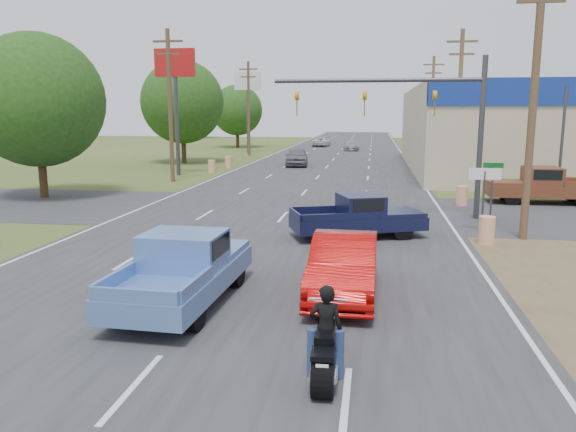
% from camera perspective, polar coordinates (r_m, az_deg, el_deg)
% --- Properties ---
extents(ground, '(200.00, 200.00, 0.00)m').
position_cam_1_polar(ground, '(10.31, -15.46, -16.50)').
color(ground, '#3F4D1E').
rests_on(ground, ground).
extents(main_road, '(15.00, 180.00, 0.02)m').
position_cam_1_polar(main_road, '(48.72, 3.96, 5.00)').
color(main_road, '#2D2D30').
rests_on(main_road, ground).
extents(cross_road, '(120.00, 10.00, 0.02)m').
position_cam_1_polar(cross_road, '(27.03, 0.12, 0.64)').
color(cross_road, '#2D2D30').
rests_on(cross_road, ground).
extents(utility_pole_1, '(2.00, 0.28, 10.00)m').
position_cam_1_polar(utility_pole_1, '(22.07, 23.71, 11.42)').
color(utility_pole_1, '#4C3823').
rests_on(utility_pole_1, ground).
extents(utility_pole_2, '(2.00, 0.28, 10.00)m').
position_cam_1_polar(utility_pole_2, '(39.75, 16.98, 11.01)').
color(utility_pole_2, '#4C3823').
rests_on(utility_pole_2, ground).
extents(utility_pole_3, '(2.00, 0.28, 10.00)m').
position_cam_1_polar(utility_pole_3, '(57.62, 14.41, 10.82)').
color(utility_pole_3, '#4C3823').
rests_on(utility_pole_3, ground).
extents(utility_pole_5, '(2.00, 0.28, 10.00)m').
position_cam_1_polar(utility_pole_5, '(38.76, -11.90, 11.27)').
color(utility_pole_5, '#4C3823').
rests_on(utility_pole_5, ground).
extents(utility_pole_6, '(2.00, 0.28, 10.00)m').
position_cam_1_polar(utility_pole_6, '(61.83, -4.01, 11.07)').
color(utility_pole_6, '#4C3823').
rests_on(utility_pole_6, ground).
extents(tree_0, '(7.14, 7.14, 8.84)m').
position_cam_1_polar(tree_0, '(33.55, -24.14, 10.66)').
color(tree_0, '#422D19').
rests_on(tree_0, ground).
extents(tree_1, '(7.56, 7.56, 9.36)m').
position_cam_1_polar(tree_1, '(53.29, -10.70, 11.30)').
color(tree_1, '#422D19').
rests_on(tree_1, ground).
extents(tree_2, '(6.72, 6.72, 8.32)m').
position_cam_1_polar(tree_2, '(76.53, -5.19, 10.65)').
color(tree_2, '#422D19').
rests_on(tree_2, ground).
extents(tree_4, '(9.24, 9.24, 11.44)m').
position_cam_1_polar(tree_4, '(102.10, -27.14, 10.55)').
color(tree_4, '#422D19').
rests_on(tree_4, ground).
extents(tree_5, '(7.98, 7.98, 9.88)m').
position_cam_1_polar(tree_5, '(106.59, 23.16, 10.30)').
color(tree_5, '#422D19').
rests_on(tree_5, ground).
extents(tree_6, '(8.82, 8.82, 10.92)m').
position_cam_1_polar(tree_6, '(108.79, -9.76, 11.29)').
color(tree_6, '#422D19').
rests_on(tree_6, ground).
extents(barrel_0, '(0.56, 0.56, 1.00)m').
position_cam_1_polar(barrel_0, '(21.15, 19.53, -1.37)').
color(barrel_0, orange).
rests_on(barrel_0, ground).
extents(barrel_1, '(0.56, 0.56, 1.00)m').
position_cam_1_polar(barrel_1, '(29.48, 17.25, 1.95)').
color(barrel_1, orange).
rests_on(barrel_1, ground).
extents(barrel_2, '(0.56, 0.56, 1.00)m').
position_cam_1_polar(barrel_2, '(44.32, -7.75, 5.02)').
color(barrel_2, orange).
rests_on(barrel_2, ground).
extents(barrel_3, '(0.56, 0.56, 1.00)m').
position_cam_1_polar(barrel_3, '(48.08, -6.07, 5.48)').
color(barrel_3, orange).
rests_on(barrel_3, ground).
extents(pole_sign_left_near, '(3.00, 0.35, 9.20)m').
position_cam_1_polar(pole_sign_left_near, '(42.93, -11.38, 13.66)').
color(pole_sign_left_near, '#3F3F44').
rests_on(pole_sign_left_near, ground).
extents(pole_sign_left_far, '(3.00, 0.35, 9.20)m').
position_cam_1_polar(pole_sign_left_far, '(66.00, -4.13, 12.63)').
color(pole_sign_left_far, '#3F3F44').
rests_on(pole_sign_left_far, ground).
extents(lane_sign, '(1.20, 0.08, 2.52)m').
position_cam_1_polar(lane_sign, '(22.91, 19.31, 3.06)').
color(lane_sign, '#3F3F44').
rests_on(lane_sign, ground).
extents(street_name_sign, '(0.80, 0.08, 2.61)m').
position_cam_1_polar(street_name_sign, '(24.52, 20.02, 2.78)').
color(street_name_sign, '#3F3F44').
rests_on(street_name_sign, ground).
extents(signal_mast, '(9.12, 0.40, 7.00)m').
position_cam_1_polar(signal_mast, '(25.42, 13.11, 10.61)').
color(signal_mast, '#3F3F44').
rests_on(signal_mast, ground).
extents(red_convertible, '(1.67, 4.66, 1.53)m').
position_cam_1_polar(red_convertible, '(14.36, 5.69, -5.13)').
color(red_convertible, '#B80A08').
rests_on(red_convertible, ground).
extents(motorcycle, '(0.73, 2.38, 1.21)m').
position_cam_1_polar(motorcycle, '(10.04, 3.81, -13.50)').
color(motorcycle, black).
rests_on(motorcycle, ground).
extents(rider, '(0.60, 0.40, 1.61)m').
position_cam_1_polar(rider, '(10.00, 3.85, -11.93)').
color(rider, black).
rests_on(rider, ground).
extents(blue_pickup, '(2.28, 5.40, 1.76)m').
position_cam_1_polar(blue_pickup, '(14.00, -10.44, -5.14)').
color(blue_pickup, black).
rests_on(blue_pickup, ground).
extents(navy_pickup, '(5.23, 3.48, 1.62)m').
position_cam_1_polar(navy_pickup, '(21.13, 7.40, 0.01)').
color(navy_pickup, black).
rests_on(navy_pickup, ground).
extents(brown_pickup, '(5.64, 2.19, 1.87)m').
position_cam_1_polar(brown_pickup, '(31.76, 24.30, 2.89)').
color(brown_pickup, black).
rests_on(brown_pickup, ground).
extents(distant_car_grey, '(2.33, 4.85, 1.60)m').
position_cam_1_polar(distant_car_grey, '(49.51, 0.90, 6.02)').
color(distant_car_grey, slate).
rests_on(distant_car_grey, ground).
extents(distant_car_silver, '(2.23, 4.70, 1.32)m').
position_cam_1_polar(distant_car_silver, '(70.88, 6.43, 7.18)').
color(distant_car_silver, '#9A9A9F').
rests_on(distant_car_silver, ground).
extents(distant_car_white, '(2.40, 4.60, 1.24)m').
position_cam_1_polar(distant_car_white, '(78.81, 3.42, 7.52)').
color(distant_car_white, silver).
rests_on(distant_car_white, ground).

